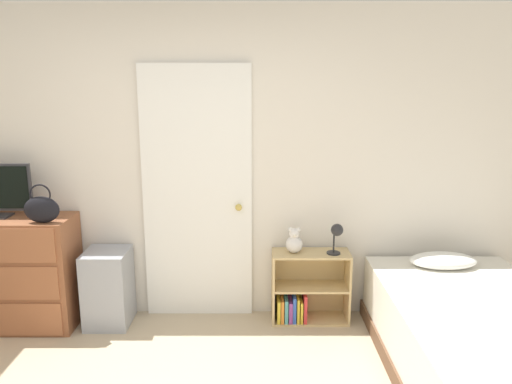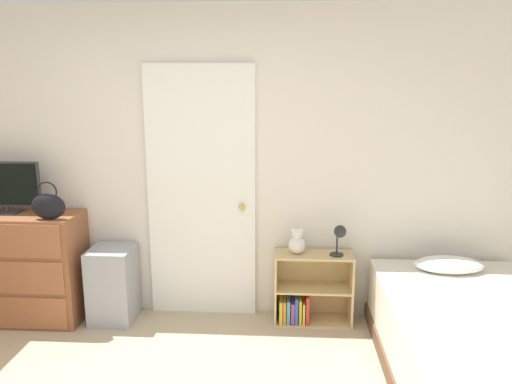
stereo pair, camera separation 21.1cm
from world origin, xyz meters
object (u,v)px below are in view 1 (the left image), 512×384
Objects in this scene: desk_lamp at (339,233)px; dresser at (10,272)px; handbag at (44,209)px; bookshelf at (306,292)px; teddy_bear at (296,242)px; storage_bin at (110,287)px; bed at (478,339)px.

dresser is at bearing -178.94° from desk_lamp.
handbag is at bearing -175.34° from desk_lamp.
dresser is 1.69× the size of bookshelf.
teddy_bear is (1.92, 0.22, -0.33)m from handbag.
bookshelf is 0.45m from teddy_bear.
handbag is 0.48× the size of storage_bin.
handbag is 1.42× the size of teddy_bear.
handbag reaches higher than bookshelf.
desk_lamp is at bearing -10.93° from bookshelf.
desk_lamp is (0.33, -0.04, 0.09)m from teddy_bear.
teddy_bear reaches higher than bookshelf.
handbag reaches higher than dresser.
storage_bin reaches higher than bookshelf.
teddy_bear is at bearing -175.51° from bookshelf.
dresser is at bearing -177.68° from storage_bin.
desk_lamp is (1.85, 0.02, 0.46)m from storage_bin.
desk_lamp is at bearing 137.93° from bed.
storage_bin is 1.56m from teddy_bear.
storage_bin is 0.98× the size of bookshelf.
dresser is 2.66m from desk_lamp.
handbag is at bearing -157.71° from storage_bin.
storage_bin is (0.41, 0.17, -0.71)m from handbag.
dresser is at bearing 168.52° from bed.
desk_lamp is (2.64, 0.05, 0.32)m from dresser.
storage_bin is at bearing 164.63° from bed.
handbag is 3.23m from bed.
bookshelf is 2.99× the size of teddy_bear.
handbag reaches higher than teddy_bear.
desk_lamp reaches higher than bed.
bookshelf is (2.40, 0.10, -0.21)m from dresser.
handbag is 1.96m from teddy_bear.
handbag is 0.47× the size of bookshelf.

